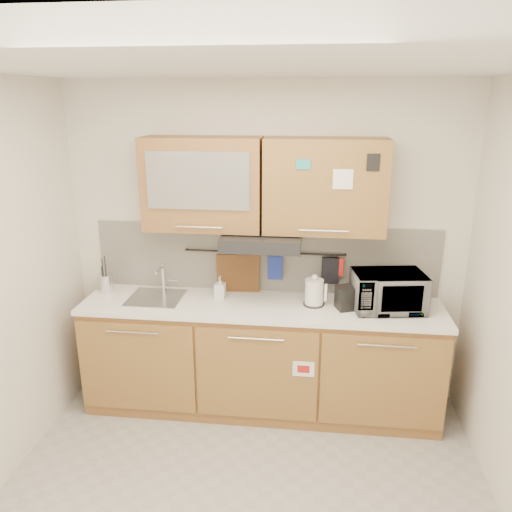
# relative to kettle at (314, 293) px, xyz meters

# --- Properties ---
(ceiling) EXTENTS (3.20, 3.20, 0.00)m
(ceiling) POSITION_rel_kettle_xyz_m (-0.41, -1.21, 1.58)
(ceiling) COLOR white
(ceiling) RESTS_ON wall_back
(wall_back) EXTENTS (3.20, 0.00, 3.20)m
(wall_back) POSITION_rel_kettle_xyz_m (-0.41, 0.29, 0.28)
(wall_back) COLOR silver
(wall_back) RESTS_ON ground
(base_cabinet) EXTENTS (2.80, 0.64, 0.88)m
(base_cabinet) POSITION_rel_kettle_xyz_m (-0.41, -0.02, -0.61)
(base_cabinet) COLOR olive
(base_cabinet) RESTS_ON floor
(countertop) EXTENTS (2.82, 0.62, 0.04)m
(countertop) POSITION_rel_kettle_xyz_m (-0.41, -0.02, -0.12)
(countertop) COLOR white
(countertop) RESTS_ON base_cabinet
(backsplash) EXTENTS (2.80, 0.02, 0.56)m
(backsplash) POSITION_rel_kettle_xyz_m (-0.41, 0.27, 0.18)
(backsplash) COLOR silver
(backsplash) RESTS_ON countertop
(upper_cabinets) EXTENTS (1.82, 0.37, 0.70)m
(upper_cabinets) POSITION_rel_kettle_xyz_m (-0.42, 0.11, 0.81)
(upper_cabinets) COLOR olive
(upper_cabinets) RESTS_ON wall_back
(range_hood) EXTENTS (0.60, 0.46, 0.10)m
(range_hood) POSITION_rel_kettle_xyz_m (-0.41, 0.04, 0.40)
(range_hood) COLOR black
(range_hood) RESTS_ON upper_cabinets
(sink) EXTENTS (0.42, 0.40, 0.26)m
(sink) POSITION_rel_kettle_xyz_m (-1.26, -0.01, -0.09)
(sink) COLOR silver
(sink) RESTS_ON countertop
(utensil_rail) EXTENTS (1.30, 0.02, 0.02)m
(utensil_rail) POSITION_rel_kettle_xyz_m (-0.41, 0.24, 0.24)
(utensil_rail) COLOR black
(utensil_rail) RESTS_ON backsplash
(utensil_crock) EXTENTS (0.12, 0.12, 0.31)m
(utensil_crock) POSITION_rel_kettle_xyz_m (-1.71, 0.08, -0.02)
(utensil_crock) COLOR silver
(utensil_crock) RESTS_ON countertop
(kettle) EXTENTS (0.18, 0.16, 0.25)m
(kettle) POSITION_rel_kettle_xyz_m (0.00, 0.00, 0.00)
(kettle) COLOR silver
(kettle) RESTS_ON countertop
(toaster) EXTENTS (0.27, 0.21, 0.18)m
(toaster) POSITION_rel_kettle_xyz_m (0.29, -0.03, -0.01)
(toaster) COLOR black
(toaster) RESTS_ON countertop
(microwave) EXTENTS (0.57, 0.43, 0.29)m
(microwave) POSITION_rel_kettle_xyz_m (0.55, -0.02, 0.05)
(microwave) COLOR #999999
(microwave) RESTS_ON countertop
(soap_bottle) EXTENTS (0.08, 0.09, 0.18)m
(soap_bottle) POSITION_rel_kettle_xyz_m (-0.75, 0.06, -0.01)
(soap_bottle) COLOR #999999
(soap_bottle) RESTS_ON countertop
(cutting_board) EXTENTS (0.35, 0.05, 0.44)m
(cutting_board) POSITION_rel_kettle_xyz_m (-0.63, 0.22, 0.00)
(cutting_board) COLOR brown
(cutting_board) RESTS_ON utensil_rail
(oven_mitt) EXTENTS (0.12, 0.04, 0.20)m
(oven_mitt) POSITION_rel_kettle_xyz_m (-0.32, 0.22, 0.12)
(oven_mitt) COLOR navy
(oven_mitt) RESTS_ON utensil_rail
(dark_pouch) EXTENTS (0.14, 0.05, 0.22)m
(dark_pouch) POSITION_rel_kettle_xyz_m (0.12, 0.22, 0.11)
(dark_pouch) COLOR black
(dark_pouch) RESTS_ON utensil_rail
(pot_holder) EXTENTS (0.12, 0.04, 0.15)m
(pot_holder) POSITION_rel_kettle_xyz_m (0.17, 0.22, 0.15)
(pot_holder) COLOR red
(pot_holder) RESTS_ON utensil_rail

